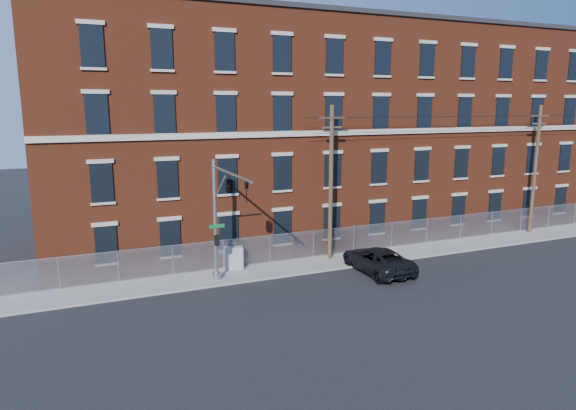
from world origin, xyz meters
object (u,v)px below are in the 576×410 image
Objects in this scene: pickup_truck at (377,260)px; traffic_signal_mast at (226,197)px; utility_cabinet at (234,258)px; utility_pole_near at (331,180)px.

traffic_signal_mast is at bearing 0.72° from pickup_truck.
utility_cabinet is (-8.06, 3.67, 0.05)m from pickup_truck.
utility_cabinet is at bearing 177.01° from utility_pole_near.
traffic_signal_mast is at bearing -156.86° from utility_pole_near.
utility_pole_near reaches higher than pickup_truck.
utility_cabinet is (-6.51, 0.34, -4.52)m from utility_pole_near.
utility_pole_near is 7.93m from utility_cabinet.
traffic_signal_mast reaches higher than utility_cabinet.
utility_pole_near is 5.87m from pickup_truck.
utility_pole_near is 7.19× the size of utility_cabinet.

